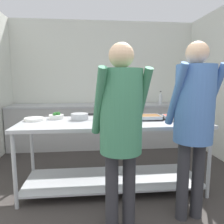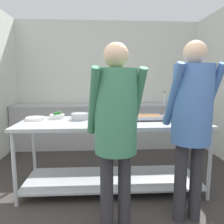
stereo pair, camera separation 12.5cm
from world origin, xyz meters
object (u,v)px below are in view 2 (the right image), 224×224
at_px(broccoli_bowl, 57,116).
at_px(guest_serving_left, 192,114).
at_px(sauce_pan, 80,116).
at_px(serving_tray_vegetables, 114,121).
at_px(serving_tray_greens, 182,118).
at_px(guest_serving_right, 116,121).
at_px(plate_stack, 35,119).
at_px(serving_tray_roast, 146,118).
at_px(water_bottle, 165,98).

xyz_separation_m(broccoli_bowl, guest_serving_left, (1.43, -0.95, 0.16)).
bearing_deg(sauce_pan, serving_tray_vegetables, -34.72).
bearing_deg(serving_tray_greens, guest_serving_right, -136.37).
height_order(plate_stack, broccoli_bowl, broccoli_bowl).
relative_size(plate_stack, serving_tray_roast, 0.65).
bearing_deg(serving_tray_roast, serving_tray_vegetables, -151.75).
relative_size(serving_tray_vegetables, serving_tray_roast, 1.08).
relative_size(serving_tray_roast, guest_serving_right, 0.23).
bearing_deg(guest_serving_right, serving_tray_roast, 63.68).
xyz_separation_m(serving_tray_greens, guest_serving_left, (-0.19, -0.71, 0.17)).
xyz_separation_m(serving_tray_roast, guest_serving_left, (0.26, -0.79, 0.17)).
distance_m(plate_stack, sauce_pan, 0.57).
distance_m(sauce_pan, serving_tray_roast, 0.86).
distance_m(guest_serving_right, water_bottle, 2.88).
height_order(serving_tray_vegetables, guest_serving_right, guest_serving_right).
xyz_separation_m(guest_serving_left, water_bottle, (0.48, 2.46, -0.06)).
xyz_separation_m(sauce_pan, guest_serving_right, (0.39, -1.00, 0.12)).
height_order(plate_stack, serving_tray_roast, serving_tray_roast).
bearing_deg(broccoli_bowl, sauce_pan, -17.95).
bearing_deg(broccoli_bowl, water_bottle, 38.22).
bearing_deg(serving_tray_roast, guest_serving_right, -116.32).
height_order(serving_tray_roast, serving_tray_greens, same).
relative_size(sauce_pan, serving_tray_roast, 0.94).
bearing_deg(serving_tray_vegetables, broccoli_bowl, 151.82).
relative_size(sauce_pan, serving_tray_greens, 0.82).
distance_m(sauce_pan, water_bottle, 2.27).
distance_m(plate_stack, serving_tray_greens, 1.88).
height_order(plate_stack, guest_serving_right, guest_serving_right).
relative_size(serving_tray_greens, water_bottle, 1.62).
bearing_deg(water_bottle, serving_tray_roast, -113.99).
distance_m(plate_stack, water_bottle, 2.71).
height_order(plate_stack, guest_serving_left, guest_serving_left).
xyz_separation_m(serving_tray_vegetables, guest_serving_left, (0.70, -0.55, 0.17)).
relative_size(serving_tray_roast, serving_tray_greens, 0.88).
xyz_separation_m(broccoli_bowl, serving_tray_vegetables, (0.74, -0.39, -0.01)).
distance_m(sauce_pan, guest_serving_right, 1.08).
bearing_deg(plate_stack, serving_tray_greens, -3.88).
xyz_separation_m(broccoli_bowl, guest_serving_right, (0.71, -1.11, 0.13)).
bearing_deg(guest_serving_left, water_bottle, 78.85).
height_order(plate_stack, water_bottle, water_bottle).
height_order(broccoli_bowl, guest_serving_left, guest_serving_left).
bearing_deg(serving_tray_roast, broccoli_bowl, 172.24).
bearing_deg(broccoli_bowl, serving_tray_roast, -7.76).
distance_m(plate_stack, guest_serving_left, 1.90).
height_order(guest_serving_left, guest_serving_right, guest_serving_left).
relative_size(sauce_pan, serving_tray_vegetables, 0.87).
height_order(serving_tray_greens, guest_serving_left, guest_serving_left).
height_order(broccoli_bowl, sauce_pan, broccoli_bowl).
bearing_deg(guest_serving_right, serving_tray_greens, 43.63).
bearing_deg(sauce_pan, guest_serving_right, -68.67).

